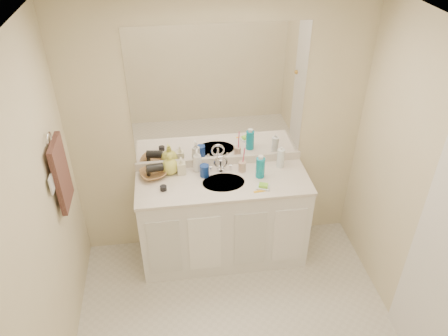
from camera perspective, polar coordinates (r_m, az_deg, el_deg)
ceiling at (r=2.18m, az=3.68°, el=15.29°), size 2.60×2.60×0.02m
wall_back at (r=3.85m, az=-0.67°, el=4.54°), size 2.60×0.02×2.40m
wall_left at (r=2.91m, az=-23.70°, el=-10.27°), size 0.02×2.60×2.40m
wall_right at (r=3.27m, az=25.95°, el=-5.57°), size 0.02×2.60×2.40m
vanity_cabinet at (r=4.08m, az=-0.10°, el=-6.89°), size 1.50×0.55×0.85m
countertop at (r=3.80m, az=-0.10°, el=-1.89°), size 1.52×0.57×0.03m
backsplash at (r=3.98m, az=-0.62°, el=0.93°), size 1.52×0.03×0.08m
sink_basin at (r=3.79m, az=-0.06°, el=-2.03°), size 0.37×0.37×0.02m
faucet at (r=3.89m, az=-0.43°, el=0.32°), size 0.02×0.02×0.11m
mirror at (r=3.68m, az=-0.70°, el=9.37°), size 1.48×0.01×1.20m
blue_mug at (r=3.83m, az=-2.56°, el=-0.36°), size 0.10×0.10×0.11m
tan_cup at (r=3.90m, az=2.40°, el=0.20°), size 0.08×0.08×0.09m
toothbrush at (r=3.84m, az=2.58°, el=1.49°), size 0.02×0.04×0.20m
mouthwash_bottle at (r=3.81m, az=4.77°, el=0.05°), size 0.10×0.10×0.19m
clear_pump_bottle at (r=3.97m, az=7.41°, el=1.28°), size 0.09×0.09×0.18m
soap_dish at (r=3.73m, az=5.16°, el=-2.51°), size 0.13×0.12×0.01m
green_soap at (r=3.72m, az=5.17°, el=-2.29°), size 0.09×0.08×0.03m
orange_comb at (r=3.68m, az=4.66°, el=-3.05°), size 0.11×0.03×0.00m
dark_jar at (r=3.71m, az=-7.92°, el=-2.62°), size 0.07×0.07×0.04m
soap_bottle_white at (r=3.88m, az=-3.51°, el=1.02°), size 0.10×0.10×0.22m
soap_bottle_cream at (r=3.86m, az=-5.60°, el=0.29°), size 0.07×0.08×0.16m
soap_bottle_yellow at (r=3.87m, az=-7.09°, el=0.57°), size 0.18×0.18×0.19m
wicker_basket at (r=3.88m, az=-9.24°, el=-0.78°), size 0.28×0.28×0.06m
hair_dryer at (r=3.85m, az=-9.03°, el=0.01°), size 0.16×0.10×0.07m
towel_ring at (r=3.31m, az=-21.86°, el=3.53°), size 0.01×0.11×0.11m
hand_towel at (r=3.46m, az=-20.50°, el=-0.71°), size 0.04×0.32×0.55m
switch_plate at (r=3.27m, az=-21.59°, el=-2.00°), size 0.01×0.08×0.13m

